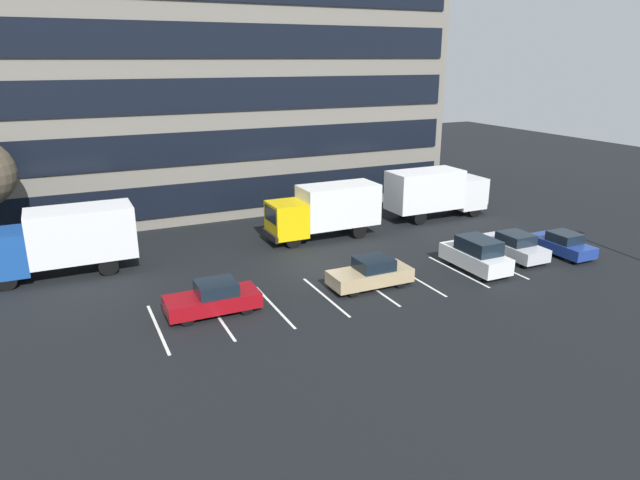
{
  "coord_description": "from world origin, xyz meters",
  "views": [
    {
      "loc": [
        -13.05,
        -27.87,
        11.63
      ],
      "look_at": [
        0.54,
        0.87,
        1.4
      ],
      "focal_mm": 31.82,
      "sensor_mm": 36.0,
      "label": 1
    }
  ],
  "objects_px": {
    "box_truck_white": "(436,191)",
    "sedan_maroon": "(213,298)",
    "sedan_tan": "(371,273)",
    "sedan_silver": "(513,246)",
    "suv_white": "(476,255)",
    "box_truck_blue": "(62,239)",
    "sedan_navy": "(562,244)",
    "box_truck_yellow": "(325,209)"
  },
  "relations": [
    {
      "from": "box_truck_yellow",
      "to": "sedan_maroon",
      "type": "distance_m",
      "value": 13.18
    },
    {
      "from": "box_truck_yellow",
      "to": "sedan_silver",
      "type": "bearing_deg",
      "value": -44.72
    },
    {
      "from": "box_truck_yellow",
      "to": "sedan_tan",
      "type": "relative_size",
      "value": 1.73
    },
    {
      "from": "box_truck_white",
      "to": "sedan_navy",
      "type": "distance_m",
      "value": 10.66
    },
    {
      "from": "box_truck_blue",
      "to": "suv_white",
      "type": "bearing_deg",
      "value": -23.7
    },
    {
      "from": "box_truck_blue",
      "to": "sedan_tan",
      "type": "distance_m",
      "value": 17.11
    },
    {
      "from": "box_truck_yellow",
      "to": "sedan_tan",
      "type": "xyz_separation_m",
      "value": [
        -1.59,
        -8.83,
        -1.26
      ]
    },
    {
      "from": "box_truck_blue",
      "to": "sedan_maroon",
      "type": "height_order",
      "value": "box_truck_blue"
    },
    {
      "from": "box_truck_blue",
      "to": "sedan_maroon",
      "type": "bearing_deg",
      "value": -54.16
    },
    {
      "from": "sedan_silver",
      "to": "sedan_tan",
      "type": "xyz_separation_m",
      "value": [
        -10.17,
        -0.33,
        -0.0
      ]
    },
    {
      "from": "box_truck_white",
      "to": "sedan_maroon",
      "type": "distance_m",
      "value": 21.93
    },
    {
      "from": "sedan_maroon",
      "to": "sedan_navy",
      "type": "height_order",
      "value": "sedan_maroon"
    },
    {
      "from": "box_truck_white",
      "to": "sedan_silver",
      "type": "height_order",
      "value": "box_truck_white"
    },
    {
      "from": "sedan_navy",
      "to": "sedan_tan",
      "type": "distance_m",
      "value": 13.28
    },
    {
      "from": "box_truck_blue",
      "to": "sedan_maroon",
      "type": "xyz_separation_m",
      "value": [
        6.15,
        -8.51,
        -1.37
      ]
    },
    {
      "from": "box_truck_white",
      "to": "sedan_silver",
      "type": "xyz_separation_m",
      "value": [
        -1.14,
        -9.49,
        -1.34
      ]
    },
    {
      "from": "sedan_maroon",
      "to": "sedan_tan",
      "type": "xyz_separation_m",
      "value": [
        8.42,
        -0.36,
        0.0
      ]
    },
    {
      "from": "sedan_navy",
      "to": "sedan_silver",
      "type": "bearing_deg",
      "value": 163.88
    },
    {
      "from": "box_truck_white",
      "to": "sedan_maroon",
      "type": "bearing_deg",
      "value": -154.37
    },
    {
      "from": "sedan_maroon",
      "to": "sedan_silver",
      "type": "distance_m",
      "value": 18.59
    },
    {
      "from": "sedan_tan",
      "to": "box_truck_yellow",
      "type": "bearing_deg",
      "value": 79.81
    },
    {
      "from": "box_truck_white",
      "to": "sedan_silver",
      "type": "bearing_deg",
      "value": -96.87
    },
    {
      "from": "box_truck_white",
      "to": "sedan_silver",
      "type": "relative_size",
      "value": 1.8
    },
    {
      "from": "sedan_maroon",
      "to": "sedan_silver",
      "type": "xyz_separation_m",
      "value": [
        18.59,
        -0.02,
        0.0
      ]
    },
    {
      "from": "box_truck_yellow",
      "to": "sedan_silver",
      "type": "distance_m",
      "value": 12.14
    },
    {
      "from": "suv_white",
      "to": "sedan_tan",
      "type": "distance_m",
      "value": 6.67
    },
    {
      "from": "sedan_navy",
      "to": "sedan_tan",
      "type": "xyz_separation_m",
      "value": [
        -13.27,
        0.57,
        0.06
      ]
    },
    {
      "from": "box_truck_white",
      "to": "sedan_tan",
      "type": "bearing_deg",
      "value": -139.03
    },
    {
      "from": "box_truck_white",
      "to": "sedan_maroon",
      "type": "xyz_separation_m",
      "value": [
        -19.73,
        -9.47,
        -1.34
      ]
    },
    {
      "from": "sedan_tan",
      "to": "sedan_maroon",
      "type": "bearing_deg",
      "value": 177.59
    },
    {
      "from": "box_truck_blue",
      "to": "sedan_navy",
      "type": "height_order",
      "value": "box_truck_blue"
    },
    {
      "from": "box_truck_white",
      "to": "sedan_tan",
      "type": "xyz_separation_m",
      "value": [
        -11.31,
        -9.82,
        -1.34
      ]
    },
    {
      "from": "box_truck_white",
      "to": "sedan_tan",
      "type": "height_order",
      "value": "box_truck_white"
    },
    {
      "from": "box_truck_yellow",
      "to": "sedan_silver",
      "type": "relative_size",
      "value": 1.73
    },
    {
      "from": "box_truck_yellow",
      "to": "suv_white",
      "type": "bearing_deg",
      "value": -61.4
    },
    {
      "from": "sedan_silver",
      "to": "suv_white",
      "type": "xyz_separation_m",
      "value": [
        -3.52,
        -0.78,
        0.2
      ]
    },
    {
      "from": "sedan_silver",
      "to": "suv_white",
      "type": "relative_size",
      "value": 1.02
    },
    {
      "from": "box_truck_white",
      "to": "sedan_tan",
      "type": "relative_size",
      "value": 1.81
    },
    {
      "from": "box_truck_yellow",
      "to": "box_truck_blue",
      "type": "height_order",
      "value": "box_truck_blue"
    },
    {
      "from": "box_truck_white",
      "to": "sedan_maroon",
      "type": "relative_size",
      "value": 1.81
    },
    {
      "from": "sedan_tan",
      "to": "sedan_navy",
      "type": "bearing_deg",
      "value": -2.44
    },
    {
      "from": "box_truck_yellow",
      "to": "box_truck_white",
      "type": "distance_m",
      "value": 9.77
    }
  ]
}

